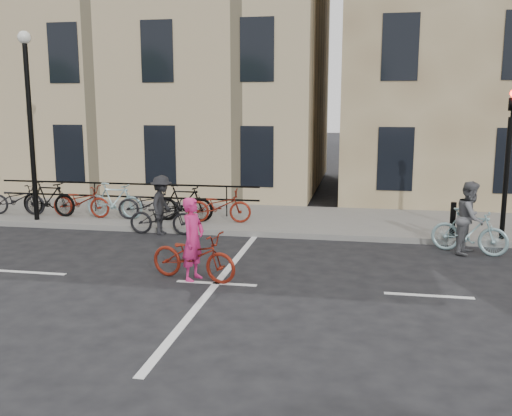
% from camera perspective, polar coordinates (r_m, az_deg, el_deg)
% --- Properties ---
extents(ground, '(120.00, 120.00, 0.00)m').
position_cam_1_polar(ground, '(11.25, -3.97, -7.54)').
color(ground, black).
rests_on(ground, ground).
extents(sidewalk, '(46.00, 4.00, 0.15)m').
position_cam_1_polar(sidewalk, '(18.00, -11.56, -0.66)').
color(sidewalk, slate).
rests_on(sidewalk, ground).
extents(building_west, '(20.00, 10.00, 10.00)m').
position_cam_1_polar(building_west, '(26.18, -16.54, 13.67)').
color(building_west, tan).
rests_on(building_west, sidewalk).
extents(traffic_light, '(0.18, 0.30, 3.90)m').
position_cam_1_polar(traffic_light, '(15.14, 23.96, 5.69)').
color(traffic_light, black).
rests_on(traffic_light, sidewalk).
extents(lamp_post, '(0.36, 0.36, 5.28)m').
position_cam_1_polar(lamp_post, '(17.40, -21.77, 9.76)').
color(lamp_post, black).
rests_on(lamp_post, sidewalk).
extents(bollard_east, '(0.14, 0.14, 0.90)m').
position_cam_1_polar(bollard_east, '(15.06, 19.07, -1.14)').
color(bollard_east, black).
rests_on(bollard_east, sidewalk).
extents(parked_bikes, '(8.30, 1.23, 1.05)m').
position_cam_1_polar(parked_bikes, '(17.17, -13.91, 0.64)').
color(parked_bikes, black).
rests_on(parked_bikes, sidewalk).
extents(cyclist_pink, '(1.96, 1.08, 1.66)m').
position_cam_1_polar(cyclist_pink, '(11.37, -6.29, -4.36)').
color(cyclist_pink, maroon).
rests_on(cyclist_pink, ground).
extents(cyclist_grey, '(1.82, 1.15, 1.71)m').
position_cam_1_polar(cyclist_grey, '(14.15, 20.59, -1.57)').
color(cyclist_grey, '#8CB2B7').
rests_on(cyclist_grey, ground).
extents(cyclist_dark, '(1.81, 1.05, 1.59)m').
position_cam_1_polar(cyclist_dark, '(15.44, -9.38, -0.33)').
color(cyclist_dark, black).
rests_on(cyclist_dark, ground).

